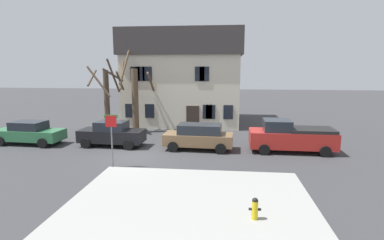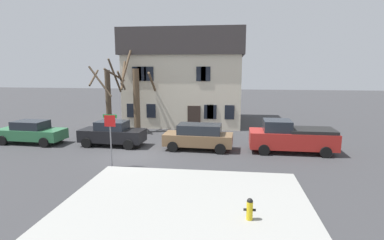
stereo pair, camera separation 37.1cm
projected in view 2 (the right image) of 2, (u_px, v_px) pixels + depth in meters
ground_plane at (135, 156)px, 18.70m from camera, size 120.00×120.00×0.00m
sidewalk_slab at (185, 207)px, 11.63m from camera, size 9.58×8.34×0.12m
building_main at (186, 77)px, 30.00m from camera, size 10.93×8.94×8.69m
tree_bare_near at (109, 96)px, 24.93m from camera, size 2.68×2.68×6.03m
tree_bare_mid at (136, 96)px, 25.12m from camera, size 2.79×2.74×6.77m
car_green_sedan at (31, 132)px, 21.60m from camera, size 4.78×2.18×1.62m
car_black_sedan at (112, 133)px, 20.94m from camera, size 4.46×2.10×1.72m
car_brown_wagon at (199, 136)px, 19.92m from camera, size 4.53×2.12×1.69m
pickup_truck_red at (291, 137)px, 19.29m from camera, size 5.32×2.29×2.05m
fire_hydrant at (250, 209)px, 10.48m from camera, size 0.42×0.22×0.78m
street_sign_pole at (110, 131)px, 16.22m from camera, size 0.76×0.07×2.87m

